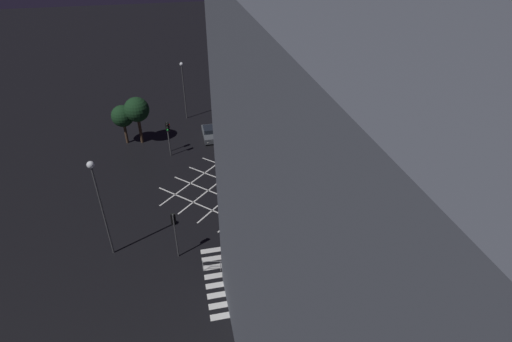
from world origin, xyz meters
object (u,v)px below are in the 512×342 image
object	(u,v)px
street_tree_far	(137,110)
traffic_light_se_cross	(364,193)
traffic_light_se_main	(374,198)
street_lamp_far	(183,82)
traffic_light_nw_cross	(168,132)
street_lamp_east	(389,121)
street_lamp_west	(97,191)
waiting_car	(211,133)
traffic_light_nw_main	(169,131)
street_tree_near	(123,116)
traffic_light_sw_cross	(174,226)

from	to	relation	value
street_tree_far	traffic_light_se_cross	bearing A→B (deg)	-44.85
traffic_light_se_main	street_lamp_far	distance (m)	28.54
traffic_light_nw_cross	street_lamp_east	distance (m)	22.42
traffic_light_se_cross	street_lamp_west	world-z (taller)	street_lamp_west
traffic_light_nw_cross	traffic_light_se_main	world-z (taller)	traffic_light_nw_cross
traffic_light_nw_cross	street_lamp_west	xyz separation A→B (m)	(-5.02, -14.26, 3.09)
traffic_light_se_cross	traffic_light_se_main	world-z (taller)	traffic_light_se_cross
street_tree_far	waiting_car	distance (m)	8.78
traffic_light_nw_cross	street_lamp_far	bearing A→B (deg)	165.72
traffic_light_nw_main	street_lamp_east	size ratio (longest dim) A/B	0.38
traffic_light_se_main	traffic_light_nw_cross	bearing A→B (deg)	-43.73
traffic_light_nw_cross	waiting_car	distance (m)	6.35
traffic_light_nw_main	traffic_light_se_main	distance (m)	23.09
traffic_light_nw_main	street_tree_far	size ratio (longest dim) A/B	0.63
traffic_light_nw_main	traffic_light_nw_cross	bearing A→B (deg)	-92.33
street_tree_far	street_lamp_east	bearing A→B (deg)	-30.37
street_lamp_east	street_lamp_far	world-z (taller)	street_lamp_east
traffic_light_se_cross	traffic_light_se_main	size ratio (longest dim) A/B	1.03
traffic_light_nw_cross	street_lamp_west	world-z (taller)	street_lamp_west
traffic_light_nw_cross	street_lamp_far	xyz separation A→B (m)	(2.40, 9.44, 2.03)
traffic_light_nw_main	street_tree_near	world-z (taller)	street_tree_near
street_lamp_west	street_lamp_far	distance (m)	24.86
traffic_light_nw_cross	street_lamp_west	bearing A→B (deg)	-19.41
traffic_light_nw_main	street_tree_far	xyz separation A→B (m)	(-3.22, 2.88, 1.60)
street_lamp_east	waiting_car	bearing A→B (deg)	139.22
traffic_light_sw_cross	street_tree_near	bearing A→B (deg)	13.67
traffic_light_se_cross	street_lamp_east	world-z (taller)	street_lamp_east
traffic_light_sw_cross	street_tree_near	world-z (taller)	street_tree_near
traffic_light_sw_cross	street_lamp_far	xyz separation A→B (m)	(2.43, 25.10, 1.98)
traffic_light_nw_cross	street_tree_near	distance (m)	6.44
traffic_light_nw_cross	street_lamp_far	size ratio (longest dim) A/B	0.55
traffic_light_sw_cross	street_lamp_east	distance (m)	21.16
traffic_light_sw_cross	street_tree_far	size ratio (longest dim) A/B	0.75
traffic_light_sw_cross	street_lamp_far	distance (m)	25.29
traffic_light_se_cross	traffic_light_nw_cross	distance (m)	21.51
street_lamp_east	street_tree_near	bearing A→B (deg)	150.86
street_tree_near	street_tree_far	world-z (taller)	street_tree_far
street_tree_far	waiting_car	size ratio (longest dim) A/B	1.36
traffic_light_nw_main	traffic_light_se_main	bearing A→B (deg)	-45.68
street_lamp_far	waiting_car	size ratio (longest dim) A/B	1.82
traffic_light_sw_cross	traffic_light_se_main	bearing A→B (deg)	-89.34
street_lamp_far	waiting_car	bearing A→B (deg)	-68.00
traffic_light_nw_cross	street_tree_near	xyz separation A→B (m)	(-4.86, 4.20, 0.45)
street_tree_far	traffic_light_sw_cross	bearing A→B (deg)	-80.86
traffic_light_nw_cross	street_tree_far	size ratio (longest dim) A/B	0.73
street_lamp_west	street_tree_near	xyz separation A→B (m)	(0.17, 18.46, -2.64)
traffic_light_nw_main	street_lamp_far	size ratio (longest dim) A/B	0.47
traffic_light_sw_cross	traffic_light_se_main	xyz separation A→B (m)	(16.20, 0.19, -0.13)
street_lamp_east	street_tree_near	distance (m)	28.55
traffic_light_se_cross	traffic_light_nw_cross	world-z (taller)	traffic_light_se_cross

